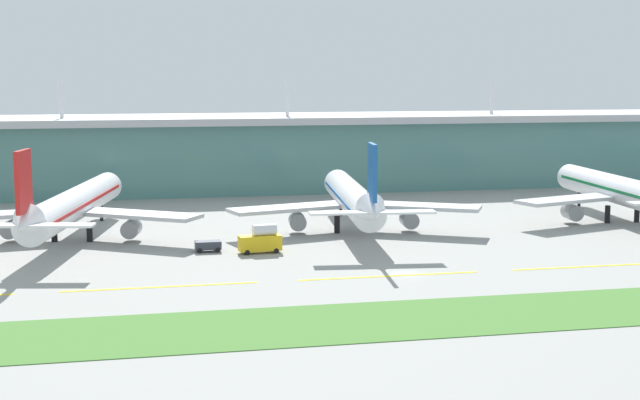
% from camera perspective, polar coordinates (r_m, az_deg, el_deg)
% --- Properties ---
extents(ground_plane, '(600.00, 600.00, 0.00)m').
position_cam_1_polar(ground_plane, '(140.94, 5.34, -4.59)').
color(ground_plane, gray).
extents(terminal_building, '(288.00, 34.00, 28.46)m').
position_cam_1_polar(terminal_building, '(243.37, -2.27, 3.04)').
color(terminal_building, slate).
rests_on(terminal_building, ground).
extents(airliner_near_middle, '(47.80, 65.29, 18.90)m').
position_cam_1_polar(airliner_near_middle, '(173.31, -15.08, -0.33)').
color(airliner_near_middle, white).
rests_on(airliner_near_middle, ground).
extents(airliner_center, '(48.47, 58.62, 18.90)m').
position_cam_1_polar(airliner_center, '(176.78, 2.04, 0.09)').
color(airliner_center, white).
rests_on(airliner_center, ground).
extents(airliner_far_middle, '(48.67, 59.14, 18.90)m').
position_cam_1_polar(airliner_far_middle, '(198.54, 18.12, 0.56)').
color(airliner_far_middle, silver).
rests_on(airliner_far_middle, ground).
extents(taxiway_stripe_mid_west, '(28.00, 0.70, 0.04)m').
position_cam_1_polar(taxiway_stripe_mid_west, '(133.73, -9.89, -5.35)').
color(taxiway_stripe_mid_west, yellow).
rests_on(taxiway_stripe_mid_west, ground).
extents(taxiway_stripe_centre, '(28.00, 0.70, 0.04)m').
position_cam_1_polar(taxiway_stripe_centre, '(139.13, 4.29, -4.73)').
color(taxiway_stripe_centre, yellow).
rests_on(taxiway_stripe_centre, ground).
extents(taxiway_stripe_mid_east, '(28.00, 0.70, 0.04)m').
position_cam_1_polar(taxiway_stripe_mid_east, '(152.12, 16.70, -3.96)').
color(taxiway_stripe_mid_east, yellow).
rests_on(taxiway_stripe_mid_east, ground).
extents(grass_verge, '(300.00, 18.00, 0.10)m').
position_cam_1_polar(grass_verge, '(118.00, 9.02, -7.09)').
color(grass_verge, '#477A33').
rests_on(grass_verge, ground).
extents(pushback_tug, '(4.42, 2.54, 1.85)m').
position_cam_1_polar(pushback_tug, '(158.63, -6.96, -2.81)').
color(pushback_tug, '#333842').
rests_on(pushback_tug, ground).
extents(fuel_truck, '(7.42, 3.30, 4.95)m').
position_cam_1_polar(fuel_truck, '(156.46, -3.68, -2.48)').
color(fuel_truck, gold).
rests_on(fuel_truck, ground).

